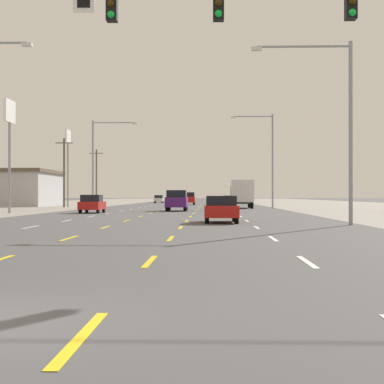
{
  "coord_description": "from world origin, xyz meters",
  "views": [
    {
      "loc": [
        3.09,
        -7.04,
        1.48
      ],
      "look_at": [
        0.76,
        75.52,
        1.93
      ],
      "focal_mm": 58.95,
      "sensor_mm": 36.0,
      "label": 1
    }
  ],
  "objects_px": {
    "sedan_inner_right_nearest": "(221,209)",
    "suv_center_turn_far": "(189,198)",
    "hatchback_far_left_near": "(92,204)",
    "pole_sign_left_row_1": "(10,125)",
    "streetlight_right_row_1": "(268,154)",
    "streetlight_left_row_1": "(98,157)",
    "box_truck_far_right_midfar": "(242,192)",
    "sedan_far_right_farthest": "(227,199)",
    "hatchback_far_left_farther": "(159,199)",
    "streetlight_right_row_0": "(339,116)",
    "pole_sign_left_row_2": "(68,148)",
    "suv_center_turn_mid": "(177,200)"
  },
  "relations": [
    {
      "from": "sedan_far_right_farthest",
      "to": "pole_sign_left_row_2",
      "type": "bearing_deg",
      "value": -111.77
    },
    {
      "from": "box_truck_far_right_midfar",
      "to": "streetlight_right_row_1",
      "type": "relative_size",
      "value": 0.68
    },
    {
      "from": "hatchback_far_left_farther",
      "to": "pole_sign_left_row_2",
      "type": "distance_m",
      "value": 45.65
    },
    {
      "from": "sedan_far_right_farthest",
      "to": "streetlight_right_row_0",
      "type": "xyz_separation_m",
      "value": [
        2.75,
        -103.96,
        4.72
      ]
    },
    {
      "from": "sedan_far_right_farthest",
      "to": "streetlight_right_row_0",
      "type": "height_order",
      "value": "streetlight_right_row_0"
    },
    {
      "from": "hatchback_far_left_near",
      "to": "hatchback_far_left_farther",
      "type": "xyz_separation_m",
      "value": [
        -0.2,
        72.09,
        0.0
      ]
    },
    {
      "from": "sedan_inner_right_nearest",
      "to": "sedan_far_right_farthest",
      "type": "xyz_separation_m",
      "value": [
        3.09,
        101.24,
        0.0
      ]
    },
    {
      "from": "pole_sign_left_row_2",
      "to": "sedan_far_right_farthest",
      "type": "bearing_deg",
      "value": 68.23
    },
    {
      "from": "box_truck_far_right_midfar",
      "to": "pole_sign_left_row_2",
      "type": "height_order",
      "value": "pole_sign_left_row_2"
    },
    {
      "from": "hatchback_far_left_near",
      "to": "streetlight_right_row_0",
      "type": "xyz_separation_m",
      "value": [
        16.4,
        -21.17,
        4.69
      ]
    },
    {
      "from": "box_truck_far_right_midfar",
      "to": "sedan_far_right_farthest",
      "type": "xyz_separation_m",
      "value": [
        -0.02,
        62.38,
        -1.08
      ]
    },
    {
      "from": "hatchback_far_left_farther",
      "to": "streetlight_right_row_0",
      "type": "bearing_deg",
      "value": -79.91
    },
    {
      "from": "suv_center_turn_far",
      "to": "streetlight_right_row_1",
      "type": "xyz_separation_m",
      "value": [
        9.9,
        -28.85,
        5.15
      ]
    },
    {
      "from": "hatchback_far_left_near",
      "to": "suv_center_turn_far",
      "type": "relative_size",
      "value": 0.8
    },
    {
      "from": "sedan_far_right_farthest",
      "to": "streetlight_left_row_1",
      "type": "xyz_separation_m",
      "value": [
        -16.38,
        -64.77,
        5.12
      ]
    },
    {
      "from": "streetlight_right_row_1",
      "to": "pole_sign_left_row_2",
      "type": "bearing_deg",
      "value": 158.7
    },
    {
      "from": "sedan_inner_right_nearest",
      "to": "streetlight_right_row_0",
      "type": "relative_size",
      "value": 0.49
    },
    {
      "from": "sedan_inner_right_nearest",
      "to": "box_truck_far_right_midfar",
      "type": "height_order",
      "value": "box_truck_far_right_midfar"
    },
    {
      "from": "hatchback_far_left_near",
      "to": "hatchback_far_left_farther",
      "type": "bearing_deg",
      "value": 90.16
    },
    {
      "from": "hatchback_far_left_near",
      "to": "pole_sign_left_row_1",
      "type": "distance_m",
      "value": 9.71
    },
    {
      "from": "streetlight_right_row_1",
      "to": "box_truck_far_right_midfar",
      "type": "bearing_deg",
      "value": 139.95
    },
    {
      "from": "hatchback_far_left_near",
      "to": "sedan_far_right_farthest",
      "type": "bearing_deg",
      "value": 80.64
    },
    {
      "from": "sedan_inner_right_nearest",
      "to": "streetlight_left_row_1",
      "type": "distance_m",
      "value": 39.15
    },
    {
      "from": "suv_center_turn_mid",
      "to": "streetlight_left_row_1",
      "type": "bearing_deg",
      "value": 131.16
    },
    {
      "from": "hatchback_far_left_farther",
      "to": "streetlight_right_row_0",
      "type": "height_order",
      "value": "streetlight_right_row_0"
    },
    {
      "from": "hatchback_far_left_near",
      "to": "box_truck_far_right_midfar",
      "type": "relative_size",
      "value": 0.54
    },
    {
      "from": "pole_sign_left_row_2",
      "to": "suv_center_turn_mid",
      "type": "bearing_deg",
      "value": -53.67
    },
    {
      "from": "sedan_inner_right_nearest",
      "to": "suv_center_turn_far",
      "type": "distance_m",
      "value": 65.43
    },
    {
      "from": "hatchback_far_left_near",
      "to": "suv_center_turn_far",
      "type": "bearing_deg",
      "value": 81.97
    },
    {
      "from": "streetlight_right_row_1",
      "to": "streetlight_right_row_0",
      "type": "bearing_deg",
      "value": -90.16
    },
    {
      "from": "hatchback_far_left_near",
      "to": "streetlight_left_row_1",
      "type": "xyz_separation_m",
      "value": [
        -2.74,
        18.01,
        5.1
      ]
    },
    {
      "from": "streetlight_left_row_1",
      "to": "streetlight_right_row_1",
      "type": "relative_size",
      "value": 0.94
    },
    {
      "from": "hatchback_far_left_farther",
      "to": "sedan_far_right_farthest",
      "type": "distance_m",
      "value": 17.49
    },
    {
      "from": "streetlight_right_row_0",
      "to": "hatchback_far_left_near",
      "type": "bearing_deg",
      "value": 127.75
    },
    {
      "from": "hatchback_far_left_near",
      "to": "streetlight_left_row_1",
      "type": "relative_size",
      "value": 0.39
    },
    {
      "from": "box_truck_far_right_midfar",
      "to": "pole_sign_left_row_1",
      "type": "distance_m",
      "value": 29.64
    },
    {
      "from": "sedan_inner_right_nearest",
      "to": "suv_center_turn_far",
      "type": "relative_size",
      "value": 0.92
    },
    {
      "from": "suv_center_turn_mid",
      "to": "hatchback_far_left_farther",
      "type": "xyz_separation_m",
      "value": [
        -6.99,
        64.98,
        -0.24
      ]
    },
    {
      "from": "pole_sign_left_row_2",
      "to": "streetlight_right_row_1",
      "type": "xyz_separation_m",
      "value": [
        24.86,
        -9.69,
        -1.46
      ]
    },
    {
      "from": "suv_center_turn_far",
      "to": "pole_sign_left_row_1",
      "type": "height_order",
      "value": "pole_sign_left_row_1"
    },
    {
      "from": "suv_center_turn_far",
      "to": "streetlight_right_row_0",
      "type": "distance_m",
      "value": 68.87
    },
    {
      "from": "box_truck_far_right_midfar",
      "to": "pole_sign_left_row_2",
      "type": "bearing_deg",
      "value": 161.65
    },
    {
      "from": "box_truck_far_right_midfar",
      "to": "pole_sign_left_row_2",
      "type": "distance_m",
      "value": 23.91
    },
    {
      "from": "sedan_inner_right_nearest",
      "to": "streetlight_left_row_1",
      "type": "bearing_deg",
      "value": 110.03
    },
    {
      "from": "hatchback_far_left_farther",
      "to": "sedan_far_right_farthest",
      "type": "bearing_deg",
      "value": 37.68
    },
    {
      "from": "hatchback_far_left_farther",
      "to": "pole_sign_left_row_2",
      "type": "bearing_deg",
      "value": -100.41
    },
    {
      "from": "streetlight_right_row_1",
      "to": "suv_center_turn_mid",
      "type": "bearing_deg",
      "value": -131.73
    },
    {
      "from": "pole_sign_left_row_1",
      "to": "streetlight_right_row_0",
      "type": "xyz_separation_m",
      "value": [
        23.43,
        -21.11,
        -2.0
      ]
    },
    {
      "from": "sedan_far_right_farthest",
      "to": "streetlight_left_row_1",
      "type": "height_order",
      "value": "streetlight_left_row_1"
    },
    {
      "from": "box_truck_far_right_midfar",
      "to": "hatchback_far_left_farther",
      "type": "relative_size",
      "value": 1.85
    }
  ]
}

